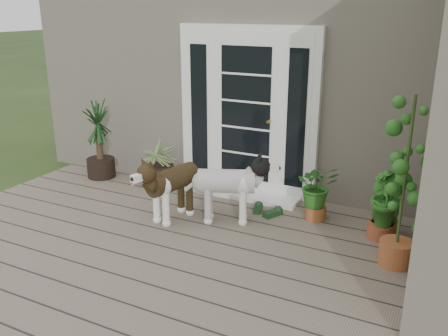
% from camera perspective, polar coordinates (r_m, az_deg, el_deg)
% --- Properties ---
extents(deck, '(6.20, 4.60, 0.12)m').
position_cam_1_polar(deck, '(4.75, -6.45, -12.23)').
color(deck, '#6B5B4C').
rests_on(deck, ground).
extents(house_main, '(7.40, 4.00, 3.10)m').
position_cam_1_polar(house_main, '(8.02, 10.27, 11.64)').
color(house_main, '#665E54').
rests_on(house_main, ground).
extents(door_unit, '(1.90, 0.14, 2.15)m').
position_cam_1_polar(door_unit, '(6.24, 2.73, 6.68)').
color(door_unit, white).
rests_on(door_unit, deck).
extents(door_step, '(1.60, 0.40, 0.05)m').
position_cam_1_polar(door_step, '(6.37, 1.84, -2.94)').
color(door_step, white).
rests_on(door_step, deck).
extents(brindle_dog, '(0.55, 0.91, 0.71)m').
position_cam_1_polar(brindle_dog, '(5.58, -6.07, -2.62)').
color(brindle_dog, '#3B2B15').
rests_on(brindle_dog, deck).
extents(white_dog, '(0.94, 0.68, 0.72)m').
position_cam_1_polar(white_dog, '(5.47, 0.28, -2.87)').
color(white_dog, white).
rests_on(white_dog, deck).
extents(spider_plant, '(0.84, 0.84, 0.68)m').
position_cam_1_polar(spider_plant, '(6.74, -7.59, 0.97)').
color(spider_plant, '#86935A').
rests_on(spider_plant, deck).
extents(yucca, '(0.87, 0.87, 1.09)m').
position_cam_1_polar(yucca, '(7.10, -14.56, 3.18)').
color(yucca, black).
rests_on(yucca, deck).
extents(herb_a, '(0.63, 0.63, 0.61)m').
position_cam_1_polar(herb_a, '(5.65, 10.89, -3.13)').
color(herb_a, '#275518').
rests_on(herb_a, deck).
extents(herb_b, '(0.48, 0.48, 0.51)m').
position_cam_1_polar(herb_b, '(5.39, 18.12, -5.40)').
color(herb_b, '#175319').
rests_on(herb_b, deck).
extents(herb_c, '(0.50, 0.50, 0.64)m').
position_cam_1_polar(herb_c, '(5.47, 18.59, -4.36)').
color(herb_c, '#1B5F22').
rests_on(herb_c, deck).
extents(sapling, '(0.50, 0.50, 1.70)m').
position_cam_1_polar(sapling, '(4.69, 20.57, -1.46)').
color(sapling, '#194E16').
rests_on(sapling, deck).
extents(clog_left, '(0.18, 0.28, 0.08)m').
position_cam_1_polar(clog_left, '(5.88, 4.02, -4.74)').
color(clog_left, '#143216').
rests_on(clog_left, deck).
extents(clog_right, '(0.24, 0.31, 0.09)m').
position_cam_1_polar(clog_right, '(5.76, 5.77, -5.26)').
color(clog_right, '#153419').
rests_on(clog_right, deck).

